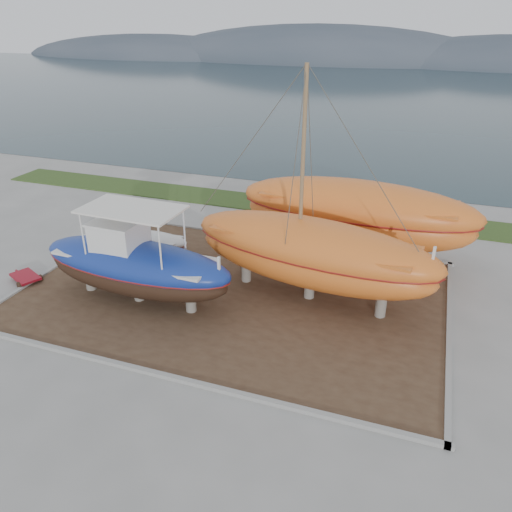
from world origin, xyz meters
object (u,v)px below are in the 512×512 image
(orange_sailboat, at_px, (314,192))
(orange_bare_hull, at_px, (355,221))
(white_dinghy, at_px, (151,244))
(red_trailer, at_px, (26,278))
(blue_caique, at_px, (135,256))

(orange_sailboat, relative_size, orange_bare_hull, 0.93)
(white_dinghy, relative_size, orange_bare_hull, 0.34)
(orange_bare_hull, bearing_deg, red_trailer, -148.31)
(blue_caique, relative_size, orange_bare_hull, 0.74)
(blue_caique, bearing_deg, red_trailer, -175.49)
(white_dinghy, height_order, orange_bare_hull, orange_bare_hull)
(orange_bare_hull, distance_m, red_trailer, 15.94)
(orange_bare_hull, xyz_separation_m, red_trailer, (-13.85, -7.66, -1.83))
(white_dinghy, bearing_deg, blue_caique, -68.20)
(orange_bare_hull, bearing_deg, orange_sailboat, -100.16)
(white_dinghy, distance_m, orange_bare_hull, 10.35)
(white_dinghy, xyz_separation_m, red_trailer, (-4.13, -4.36, -0.51))
(orange_sailboat, height_order, red_trailer, orange_sailboat)
(red_trailer, bearing_deg, white_dinghy, 71.38)
(orange_bare_hull, height_order, red_trailer, orange_bare_hull)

